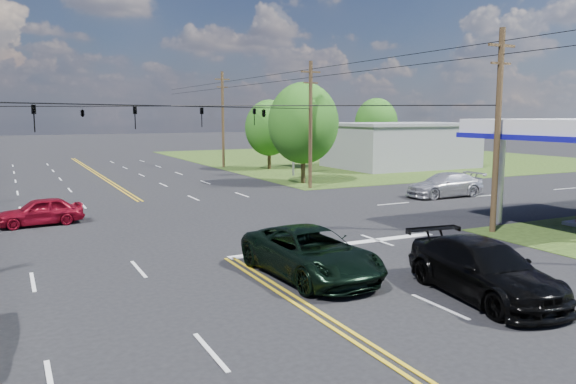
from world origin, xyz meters
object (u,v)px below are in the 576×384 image
pole_ne (310,123)px  tree_right_b (269,128)px  pole_right_far (223,118)px  suv_black (484,269)px  pole_se (498,129)px  tree_right_a (303,123)px  retail_ne (400,146)px  tree_far_r (376,123)px  pickup_dkgreen (311,253)px

pole_ne → tree_right_b: 15.42m
pole_right_far → suv_black: size_ratio=1.69×
pole_se → suv_black: (-7.63, -6.84, -4.06)m
tree_right_a → retail_ne: bearing=26.6°
tree_far_r → pickup_dkgreen: bearing=-127.9°
tree_far_r → suv_black: tree_far_r is taller
tree_far_r → pickup_dkgreen: tree_far_r is taller
pole_se → tree_far_r: size_ratio=1.25×
pickup_dkgreen → suv_black: 5.65m
pole_right_far → tree_far_r: pole_right_far is taller
tree_right_b → tree_far_r: tree_far_r is taller
retail_ne → pickup_dkgreen: bearing=-131.9°
pole_ne → tree_right_a: 3.16m
pickup_dkgreen → tree_right_b: bearing=64.4°
pickup_dkgreen → pole_right_far: bearing=71.0°
pole_ne → tree_far_r: size_ratio=1.25×
retail_ne → suv_black: retail_ne is taller
retail_ne → tree_far_r: tree_far_r is taller
tree_right_a → tree_right_b: 12.27m
retail_ne → pole_ne: pole_ne is taller
tree_right_b → pole_ne: bearing=-103.1°
pole_se → pickup_dkgreen: size_ratio=1.56×
pole_ne → retail_ne: bearing=32.9°
tree_far_r → pole_right_far: bearing=-174.6°
pole_ne → tree_far_r: (21.00, 21.00, -0.37)m
pole_ne → tree_right_b: size_ratio=1.34×
pole_ne → pole_se: bearing=-90.0°
retail_ne → pole_ne: bearing=-147.1°
retail_ne → tree_right_a: tree_right_a is taller
tree_right_a → suv_black: 29.42m
pole_ne → pole_right_far: bearing=90.0°
pole_ne → suv_black: pole_ne is taller
pole_right_far → tree_far_r: bearing=5.4°
pickup_dkgreen → tree_right_a: bearing=59.4°
tree_right_a → tree_far_r: bearing=42.0°
pole_ne → tree_right_b: bearing=76.9°
pole_ne → pole_right_far: size_ratio=0.95×
retail_ne → suv_black: (-24.63, -35.84, -1.34)m
tree_right_b → tree_far_r: (17.50, 6.00, 0.33)m
pole_right_far → pickup_dkgreen: size_ratio=1.64×
tree_right_a → tree_right_b: tree_right_a is taller
retail_ne → pole_right_far: size_ratio=1.40×
tree_right_b → retail_ne: bearing=-16.5°
retail_ne → pole_ne: 20.43m
pole_se → pole_ne: same height
retail_ne → tree_far_r: bearing=68.2°
pickup_dkgreen → tree_far_r: bearing=49.1°
pole_right_far → pickup_dkgreen: (-11.36, -39.60, -4.32)m
tree_right_a → pickup_dkgreen: (-12.36, -23.60, -4.02)m
tree_far_r → pole_ne: bearing=-135.0°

